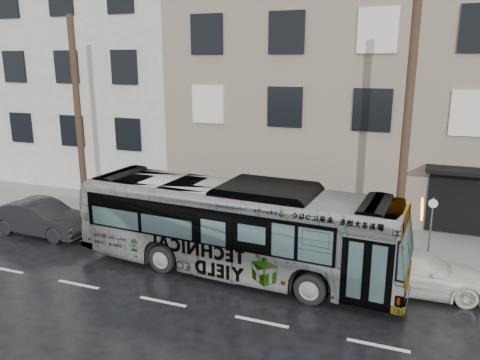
# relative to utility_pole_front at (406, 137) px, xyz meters

# --- Properties ---
(ground) EXTENTS (120.00, 120.00, 0.00)m
(ground) POSITION_rel_utility_pole_front_xyz_m (-6.50, -3.30, -4.65)
(ground) COLOR black
(ground) RESTS_ON ground
(sidewalk) EXTENTS (90.00, 3.60, 0.15)m
(sidewalk) POSITION_rel_utility_pole_front_xyz_m (-6.50, 1.60, -4.58)
(sidewalk) COLOR gray
(sidewalk) RESTS_ON ground
(building_taupe) EXTENTS (20.00, 12.00, 11.00)m
(building_taupe) POSITION_rel_utility_pole_front_xyz_m (-1.50, 9.40, 0.85)
(building_taupe) COLOR gray
(building_taupe) RESTS_ON ground
(building_grey) EXTENTS (26.00, 15.00, 16.00)m
(building_grey) POSITION_rel_utility_pole_front_xyz_m (-24.50, 10.90, 3.35)
(building_grey) COLOR silver
(building_grey) RESTS_ON ground
(utility_pole_front) EXTENTS (0.30, 0.30, 9.00)m
(utility_pole_front) POSITION_rel_utility_pole_front_xyz_m (0.00, 0.00, 0.00)
(utility_pole_front) COLOR #3F2E1F
(utility_pole_front) RESTS_ON sidewalk
(utility_pole_rear) EXTENTS (0.30, 0.30, 9.00)m
(utility_pole_rear) POSITION_rel_utility_pole_front_xyz_m (-14.00, 0.00, 0.00)
(utility_pole_rear) COLOR #3F2E1F
(utility_pole_rear) RESTS_ON sidewalk
(sign_post) EXTENTS (0.06, 0.06, 2.40)m
(sign_post) POSITION_rel_utility_pole_front_xyz_m (1.10, 0.00, -3.30)
(sign_post) COLOR slate
(sign_post) RESTS_ON sidewalk
(bus) EXTENTS (11.81, 3.49, 3.25)m
(bus) POSITION_rel_utility_pole_front_xyz_m (-5.24, -2.90, -3.03)
(bus) COLOR #B2B2B2
(bus) RESTS_ON ground
(white_sedan) EXTENTS (4.82, 2.33, 1.35)m
(white_sedan) POSITION_rel_utility_pole_front_xyz_m (0.63, -2.22, -3.97)
(white_sedan) COLOR silver
(white_sedan) RESTS_ON ground
(dark_sedan) EXTENTS (4.49, 1.62, 1.47)m
(dark_sedan) POSITION_rel_utility_pole_front_xyz_m (-14.25, -2.53, -3.91)
(dark_sedan) COLOR black
(dark_sedan) RESTS_ON ground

